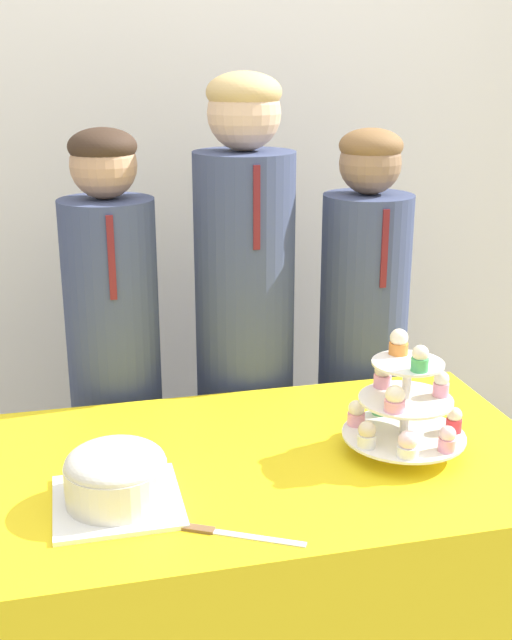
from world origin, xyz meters
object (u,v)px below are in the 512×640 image
round_cake (116,476)px  student_1 (245,358)px  cupcake_stand (404,406)px  student_0 (117,392)px  student_2 (361,372)px  cake_knife (218,532)px

round_cake → student_1: 0.81m
cupcake_stand → student_0: (-0.61, 0.61, -0.16)m
student_0 → student_2: 0.74m
student_0 → student_2: student_0 is taller
cake_knife → student_2: (0.61, 0.84, -0.05)m
round_cake → cake_knife: round_cake is taller
cupcake_stand → student_0: student_0 is taller
cupcake_stand → student_1: size_ratio=0.18×
round_cake → student_1: bearing=58.3°
round_cake → student_0: student_0 is taller
student_0 → student_1: (0.38, 0.00, 0.07)m
cake_knife → round_cake: bearing=167.6°
cake_knife → student_1: bearing=101.8°
cupcake_stand → student_0: 0.87m
round_cake → cupcake_stand: bearing=6.7°
student_1 → student_2: 0.37m
round_cake → student_0: (0.05, 0.68, -0.11)m
round_cake → student_2: bearing=41.0°
round_cake → cake_knife: (0.18, -0.15, -0.06)m
cupcake_stand → student_2: (0.13, 0.61, -0.17)m
cake_knife → student_1: size_ratio=0.15×
cake_knife → student_0: bearing=127.1°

